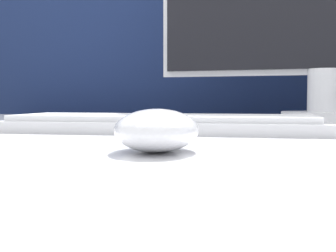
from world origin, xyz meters
The scene contains 3 objects.
partition_panel centered at (0.00, 0.68, 0.71)m, with size 5.00×0.03×1.42m.
computer_mouse_near centered at (-0.07, -0.23, 0.74)m, with size 0.10×0.12×0.04m.
keyboard centered at (-0.14, 0.01, 0.73)m, with size 0.46×0.20×0.02m.
Camera 1 is at (0.07, -0.62, 0.77)m, focal length 50.00 mm.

